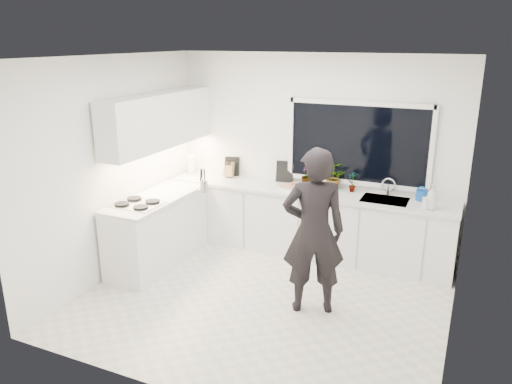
% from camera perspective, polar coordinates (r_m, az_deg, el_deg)
% --- Properties ---
extents(floor, '(4.00, 3.50, 0.02)m').
position_cam_1_polar(floor, '(5.88, 0.82, -12.27)').
color(floor, beige).
rests_on(floor, ground).
extents(wall_back, '(4.00, 0.02, 2.70)m').
position_cam_1_polar(wall_back, '(6.94, 6.68, 4.36)').
color(wall_back, white).
rests_on(wall_back, ground).
extents(wall_left, '(0.02, 3.50, 2.70)m').
position_cam_1_polar(wall_left, '(6.38, -15.94, 2.65)').
color(wall_left, white).
rests_on(wall_left, ground).
extents(wall_right, '(0.02, 3.50, 2.70)m').
position_cam_1_polar(wall_right, '(4.94, 22.82, -2.28)').
color(wall_right, white).
rests_on(wall_right, ground).
extents(ceiling, '(4.00, 3.50, 0.02)m').
position_cam_1_polar(ceiling, '(5.12, 0.96, 15.27)').
color(ceiling, white).
rests_on(ceiling, wall_back).
extents(window, '(1.80, 0.02, 1.00)m').
position_cam_1_polar(window, '(6.71, 11.55, 5.43)').
color(window, black).
rests_on(window, wall_back).
extents(base_cabinets_back, '(3.92, 0.58, 0.88)m').
position_cam_1_polar(base_cabinets_back, '(6.92, 5.63, -3.53)').
color(base_cabinets_back, white).
rests_on(base_cabinets_back, floor).
extents(base_cabinets_left, '(0.58, 1.60, 0.88)m').
position_cam_1_polar(base_cabinets_left, '(6.72, -11.17, -4.44)').
color(base_cabinets_left, white).
rests_on(base_cabinets_left, floor).
extents(countertop_back, '(3.94, 0.62, 0.04)m').
position_cam_1_polar(countertop_back, '(6.76, 5.72, 0.09)').
color(countertop_back, silver).
rests_on(countertop_back, base_cabinets_back).
extents(countertop_left, '(0.62, 1.60, 0.04)m').
position_cam_1_polar(countertop_left, '(6.56, -11.40, -0.71)').
color(countertop_left, silver).
rests_on(countertop_left, base_cabinets_left).
extents(upper_cabinets, '(0.34, 2.10, 0.70)m').
position_cam_1_polar(upper_cabinets, '(6.69, -10.99, 8.04)').
color(upper_cabinets, white).
rests_on(upper_cabinets, wall_left).
extents(sink, '(0.58, 0.42, 0.14)m').
position_cam_1_polar(sink, '(6.54, 14.48, -1.26)').
color(sink, silver).
rests_on(sink, countertop_back).
extents(faucet, '(0.03, 0.03, 0.22)m').
position_cam_1_polar(faucet, '(6.68, 14.89, 0.54)').
color(faucet, silver).
rests_on(faucet, countertop_back).
extents(stovetop, '(0.56, 0.48, 0.03)m').
position_cam_1_polar(stovetop, '(6.30, -13.39, -1.28)').
color(stovetop, black).
rests_on(stovetop, countertop_left).
extents(person, '(0.79, 0.67, 1.84)m').
position_cam_1_polar(person, '(5.33, 6.60, -4.53)').
color(person, black).
rests_on(person, floor).
extents(pizza_tray, '(0.55, 0.48, 0.03)m').
position_cam_1_polar(pizza_tray, '(6.76, 4.92, 0.42)').
color(pizza_tray, silver).
rests_on(pizza_tray, countertop_back).
extents(pizza, '(0.50, 0.42, 0.01)m').
position_cam_1_polar(pizza, '(6.76, 4.93, 0.56)').
color(pizza, red).
rests_on(pizza, pizza_tray).
extents(watering_can, '(0.18, 0.18, 0.13)m').
position_cam_1_polar(watering_can, '(6.61, 18.38, -0.36)').
color(watering_can, '#134EB4').
rests_on(watering_can, countertop_back).
extents(paper_towel_roll, '(0.13, 0.13, 0.26)m').
position_cam_1_polar(paper_towel_roll, '(7.58, -7.35, 3.10)').
color(paper_towel_roll, silver).
rests_on(paper_towel_roll, countertop_back).
extents(knife_block, '(0.14, 0.11, 0.22)m').
position_cam_1_polar(knife_block, '(7.32, -3.10, 2.56)').
color(knife_block, '#A4744C').
rests_on(knife_block, countertop_back).
extents(utensil_crock, '(0.15, 0.15, 0.16)m').
position_cam_1_polar(utensil_crock, '(6.66, -6.07, 0.70)').
color(utensil_crock, '#A8A9AC').
rests_on(utensil_crock, countertop_left).
extents(picture_frame_large, '(0.22, 0.06, 0.28)m').
position_cam_1_polar(picture_frame_large, '(7.40, -2.76, 2.97)').
color(picture_frame_large, black).
rests_on(picture_frame_large, countertop_back).
extents(picture_frame_small, '(0.25, 0.05, 0.30)m').
position_cam_1_polar(picture_frame_small, '(7.07, 3.32, 2.35)').
color(picture_frame_small, black).
rests_on(picture_frame_small, countertop_back).
extents(herb_plants, '(0.84, 0.40, 0.34)m').
position_cam_1_polar(herb_plants, '(6.79, 8.23, 1.72)').
color(herb_plants, '#26662D').
rests_on(herb_plants, countertop_back).
extents(soap_bottles, '(0.20, 0.17, 0.31)m').
position_cam_1_polar(soap_bottles, '(6.28, 19.39, -0.64)').
color(soap_bottles, '#D8BF66').
rests_on(soap_bottles, countertop_back).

